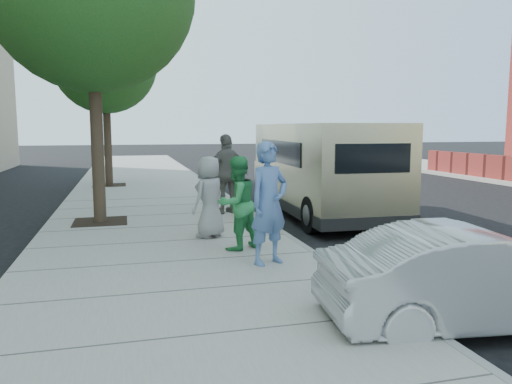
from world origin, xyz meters
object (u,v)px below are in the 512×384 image
Objects in this scene: parking_meter at (265,183)px; person_gray_shirt at (209,197)px; tree_far at (106,57)px; person_officer at (269,203)px; person_green_shirt at (237,203)px; person_striped_polo at (227,174)px; van at (320,167)px; sedan at (477,278)px.

parking_meter is 0.82× the size of person_gray_shirt.
tree_far reaches higher than person_officer.
person_green_shirt is 1.04× the size of person_gray_shirt.
person_gray_shirt is (-0.59, 2.16, -0.17)m from person_officer.
tree_far is 8.65m from person_striped_polo.
van is 4.78m from person_green_shirt.
person_gray_shirt reaches higher than sedan.
person_green_shirt is 1.16m from person_gray_shirt.
person_officer is (2.73, -12.01, -3.76)m from tree_far.
parking_meter reaches higher than sedan.
van is 7.57m from sedan.
tree_far reaches higher than person_gray_shirt.
person_officer is at bearing -77.20° from tree_far.
tree_far is at bearing -106.83° from person_green_shirt.
person_striped_polo is (-1.40, 7.57, 0.56)m from sedan.
person_officer is at bearing 75.80° from person_green_shirt.
tree_far is at bearing 92.65° from parking_meter.
person_gray_shirt is (2.14, -9.85, -3.93)m from tree_far.
tree_far is 11.89m from person_green_shirt.
van is 2.48m from person_striped_polo.
parking_meter is at bearing 52.22° from person_officer.
tree_far reaches higher than person_green_shirt.
person_gray_shirt is at bearing 55.34° from person_striped_polo.
person_striped_polo is (-0.47, 1.84, 0.05)m from parking_meter.
van is at bearing -52.98° from tree_far.
person_gray_shirt is at bearing -167.46° from parking_meter.
person_striped_polo is at bearing -128.28° from person_green_shirt.
van is at bearing -159.28° from person_green_shirt.
parking_meter is 0.36× the size of sedan.
tree_far is 1.80× the size of sedan.
sedan is 7.72m from person_striped_polo.
person_striped_polo is at bearing -149.70° from person_gray_shirt.
van is 5.47m from person_officer.
person_green_shirt is (2.44, -10.96, -3.90)m from tree_far.
tree_far is 3.33× the size of person_officer.
person_officer is at bearing 64.27° from person_gray_shirt.
parking_meter is at bearing -148.06° from person_green_shirt.
person_gray_shirt is at bearing -103.93° from person_green_shirt.
person_gray_shirt is 0.80× the size of person_striped_polo.
parking_meter is 1.60m from person_gray_shirt.
person_officer reaches higher than sedan.
person_gray_shirt is (-3.37, -2.55, -0.32)m from van.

